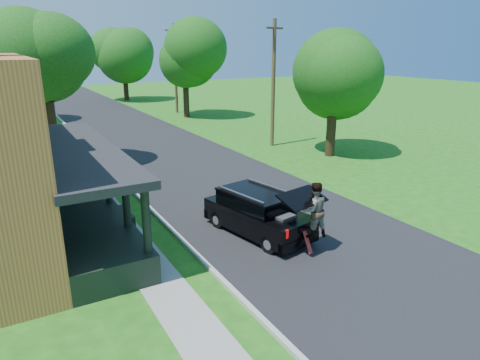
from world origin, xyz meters
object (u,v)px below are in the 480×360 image
utility_pole_near (273,82)px  tree_right_near (334,72)px  skateboarder (314,210)px  black_suv (258,213)px

utility_pole_near → tree_right_near: bearing=-84.4°
skateboarder → utility_pole_near: 16.02m
tree_right_near → black_suv: bearing=-142.3°
black_suv → tree_right_near: tree_right_near is taller
black_suv → tree_right_near: (9.92, 7.65, 4.24)m
black_suv → utility_pole_near: size_ratio=0.58×
tree_right_near → utility_pole_near: size_ratio=0.95×
skateboarder → tree_right_near: bearing=-124.1°
black_suv → skateboarder: (0.77, -2.12, 0.69)m
skateboarder → tree_right_near: (9.15, 9.78, 3.55)m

